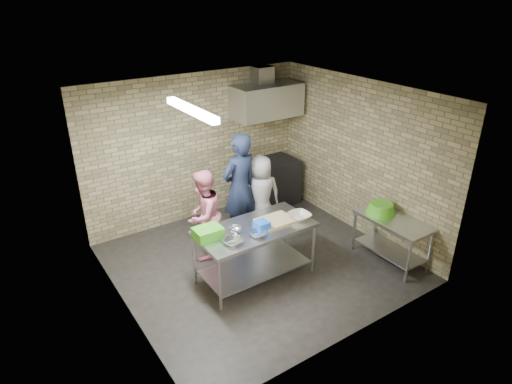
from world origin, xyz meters
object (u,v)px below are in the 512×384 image
(man_navy, at_px, (240,188))
(woman_pink, at_px, (203,215))
(bottle_green, at_px, (280,100))
(green_basin, at_px, (381,208))
(bottle_red, at_px, (263,102))
(prep_table, at_px, (255,253))
(woman_white, at_px, (261,195))
(stove, at_px, (267,183))
(blue_tub, at_px, (262,225))
(side_counter, at_px, (390,240))
(green_crate, at_px, (208,233))

(man_navy, xyz_separation_m, woman_pink, (-0.78, -0.16, -0.21))
(woman_pink, bearing_deg, bottle_green, 175.40)
(green_basin, height_order, bottle_red, bottle_red)
(prep_table, height_order, woman_white, woman_white)
(stove, xyz_separation_m, bottle_green, (0.45, 0.24, 1.57))
(blue_tub, relative_size, bottle_green, 1.28)
(side_counter, xyz_separation_m, woman_white, (-1.16, 1.94, 0.34))
(woman_pink, height_order, woman_white, woman_pink)
(blue_tub, distance_m, green_basin, 2.03)
(bottle_green, xyz_separation_m, woman_white, (-1.16, -1.05, -1.30))
(blue_tub, distance_m, man_navy, 1.25)
(green_basin, bearing_deg, green_crate, 165.82)
(prep_table, height_order, bottle_red, bottle_red)
(green_crate, distance_m, woman_pink, 0.91)
(prep_table, xyz_separation_m, bottle_red, (1.64, 2.17, 1.60))
(green_basin, relative_size, woman_pink, 0.31)
(prep_table, xyz_separation_m, woman_white, (0.88, 1.12, 0.28))
(green_basin, distance_m, man_navy, 2.31)
(blue_tub, relative_size, woman_white, 0.13)
(man_navy, bearing_deg, prep_table, 59.85)
(stove, distance_m, blue_tub, 2.60)
(man_navy, relative_size, woman_pink, 1.28)
(stove, bearing_deg, bottle_green, 28.07)
(bottle_red, distance_m, woman_pink, 2.68)
(stove, xyz_separation_m, man_navy, (-1.17, -0.84, 0.51))
(side_counter, relative_size, green_basin, 2.61)
(prep_table, bearing_deg, bottle_green, 46.75)
(prep_table, distance_m, green_crate, 0.87)
(bottle_green, bearing_deg, stove, -151.93)
(woman_white, bearing_deg, woman_pink, 25.36)
(stove, distance_m, woman_white, 1.11)
(stove, height_order, man_navy, man_navy)
(bottle_green, xyz_separation_m, woman_pink, (-2.40, -1.24, -1.27))
(bottle_red, distance_m, bottle_green, 0.40)
(green_crate, height_order, bottle_green, bottle_green)
(prep_table, bearing_deg, side_counter, -21.82)
(green_crate, height_order, man_navy, man_navy)
(prep_table, xyz_separation_m, green_basin, (2.02, -0.57, 0.40))
(prep_table, distance_m, woman_white, 1.45)
(woman_white, bearing_deg, bottle_green, -121.04)
(bottle_green, relative_size, woman_pink, 0.10)
(stove, bearing_deg, prep_table, -129.51)
(woman_pink, bearing_deg, woman_white, 156.66)
(bottle_red, bearing_deg, side_counter, -82.38)
(blue_tub, height_order, bottle_green, bottle_green)
(side_counter, relative_size, woman_white, 0.84)
(prep_table, xyz_separation_m, woman_pink, (-0.36, 0.94, 0.32))
(stove, bearing_deg, blue_tub, -127.21)
(green_crate, bearing_deg, prep_table, -9.73)
(prep_table, bearing_deg, green_crate, 170.27)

